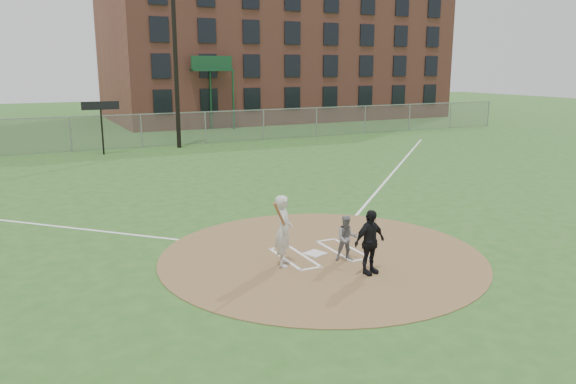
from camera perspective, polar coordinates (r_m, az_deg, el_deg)
name	(u,v)px	position (r m, az deg, el deg)	size (l,w,h in m)	color
ground	(322,256)	(14.70, 3.45, -6.50)	(140.00, 140.00, 0.00)	#2B591E
dirt_circle	(322,256)	(14.70, 3.46, -6.46)	(8.40, 8.40, 0.02)	olive
home_plate	(315,254)	(14.76, 2.77, -6.26)	(0.47, 0.47, 0.03)	silver
foul_line_first	(394,171)	(26.82, 10.75, 2.13)	(0.10, 24.00, 0.01)	white
catcher	(347,238)	(14.22, 6.01, -4.68)	(0.56, 0.44, 1.16)	slate
umpire	(370,242)	(13.33, 8.30, -5.06)	(0.91, 0.38, 1.55)	black
batters_boxes	(319,253)	(14.82, 3.17, -6.24)	(2.08, 1.88, 0.01)	white
batter_at_plate	(284,230)	(13.71, -0.45, -3.92)	(0.88, 1.00, 1.78)	silver
outfield_fence	(141,131)	(34.96, -14.67, 6.04)	(56.08, 0.08, 2.03)	slate
brick_warehouse	(273,37)	(55.07, -1.58, 15.50)	(30.00, 17.17, 15.00)	#9F5444
light_pole	(174,34)	(34.28, -11.47, 15.45)	(1.20, 0.30, 12.22)	black
scoreboard_sign	(101,111)	(32.65, -18.49, 7.78)	(2.00, 0.10, 2.93)	black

